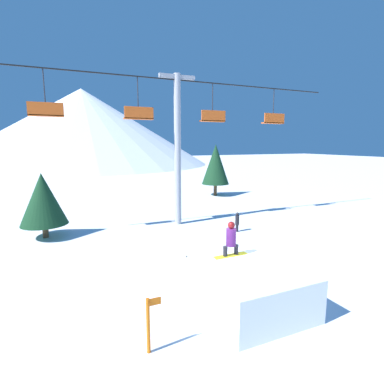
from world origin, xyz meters
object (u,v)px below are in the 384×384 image
Objects in this scene: pine_tree_near at (43,199)px; distant_skier at (237,221)px; snow_ramp at (250,287)px; trail_marker at (149,324)px; snowboarder at (231,239)px.

pine_tree_near is 11.58m from distant_skier.
distant_skier is at bearing 60.35° from snow_ramp.
trail_marker reaches higher than distant_skier.
pine_tree_near is (-6.59, 11.12, 1.59)m from snow_ramp.
pine_tree_near reaches higher than snowboarder.
distant_skier is (4.41, 6.48, -1.40)m from snowboarder.
snow_ramp is 2.91× the size of distant_skier.
pine_tree_near is at bearing 103.53° from trail_marker.
snowboarder reaches higher than trail_marker.
snowboarder is 11.94m from pine_tree_near.
snowboarder is at bearing -56.99° from pine_tree_near.
pine_tree_near is at bearing 120.66° from snow_ramp.
snowboarder is (-0.08, 1.11, 1.35)m from snow_ramp.
snowboarder is 0.35× the size of pine_tree_near.
pine_tree_near reaches higher than distant_skier.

